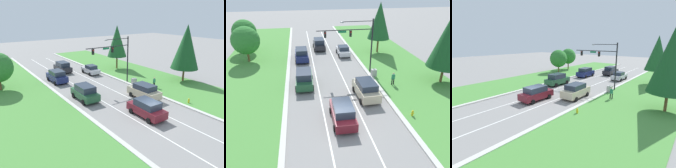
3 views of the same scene
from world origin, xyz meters
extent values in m
plane|color=gray|center=(0.00, 0.00, 0.00)|extent=(160.00, 160.00, 0.00)
cube|color=beige|center=(5.65, 0.00, 0.07)|extent=(0.50, 90.00, 0.15)
cube|color=beige|center=(-5.65, 0.00, 0.07)|extent=(0.50, 90.00, 0.15)
cube|color=white|center=(-1.80, 0.00, 0.00)|extent=(0.14, 81.00, 0.01)
cube|color=white|center=(1.80, 0.00, 0.00)|extent=(0.14, 81.00, 0.01)
cylinder|color=black|center=(6.11, 12.28, 3.78)|extent=(0.20, 0.20, 7.56)
cylinder|color=black|center=(2.32, 12.28, 6.20)|extent=(7.58, 0.12, 0.12)
cube|color=#147042|center=(1.94, 12.28, 5.98)|extent=(1.10, 0.04, 0.28)
cylinder|color=black|center=(4.03, 12.28, 7.25)|extent=(4.17, 0.09, 0.09)
ellipsoid|color=gray|center=(1.94, 12.28, 7.20)|extent=(0.56, 0.28, 0.20)
cube|color=black|center=(3.08, 12.28, 5.70)|extent=(0.28, 0.32, 0.80)
sphere|color=red|center=(3.08, 12.11, 5.93)|extent=(0.16, 0.16, 0.16)
sphere|color=#2D2D2D|center=(3.08, 12.11, 5.70)|extent=(0.16, 0.16, 0.16)
sphere|color=#2D2D2D|center=(3.08, 12.11, 5.46)|extent=(0.16, 0.16, 0.16)
cube|color=black|center=(-0.33, 12.28, 5.70)|extent=(0.28, 0.32, 0.80)
sphere|color=red|center=(-0.33, 12.11, 5.93)|extent=(0.16, 0.16, 0.16)
sphere|color=#2D2D2D|center=(-0.33, 12.11, 5.70)|extent=(0.16, 0.16, 0.16)
sphere|color=#2D2D2D|center=(-0.33, 12.11, 5.46)|extent=(0.16, 0.16, 0.16)
cube|color=silver|center=(3.70, 20.42, 0.69)|extent=(1.88, 4.39, 0.73)
cube|color=#283342|center=(3.69, 20.15, 1.38)|extent=(1.68, 1.98, 0.64)
cylinder|color=black|center=(4.61, 21.76, 0.33)|extent=(0.25, 0.66, 0.66)
cylinder|color=black|center=(2.81, 21.78, 0.33)|extent=(0.25, 0.66, 0.66)
cylinder|color=black|center=(4.58, 19.05, 0.33)|extent=(0.25, 0.66, 0.66)
cylinder|color=black|center=(2.78, 19.07, 0.33)|extent=(0.25, 0.66, 0.66)
cube|color=#235633|center=(-3.46, 9.24, 0.82)|extent=(2.12, 4.84, 0.88)
cube|color=#283342|center=(-3.47, 9.12, 1.67)|extent=(1.88, 2.92, 0.82)
cylinder|color=black|center=(-2.44, 10.71, 0.38)|extent=(0.25, 0.76, 0.75)
cylinder|color=black|center=(-4.43, 10.75, 0.38)|extent=(0.25, 0.76, 0.75)
cylinder|color=black|center=(-2.50, 7.74, 0.38)|extent=(0.25, 0.76, 0.75)
cylinder|color=black|center=(-4.48, 7.78, 0.38)|extent=(0.25, 0.76, 0.75)
cube|color=maroon|center=(-0.16, 1.03, 0.74)|extent=(2.05, 4.74, 0.85)
cube|color=#283342|center=(-0.16, 0.92, 1.54)|extent=(1.82, 2.86, 0.76)
cylinder|color=black|center=(0.83, 2.47, 0.32)|extent=(0.25, 0.64, 0.63)
cylinder|color=black|center=(-1.09, 2.51, 0.32)|extent=(0.25, 0.64, 0.63)
cylinder|color=black|center=(0.77, -0.44, 0.32)|extent=(0.25, 0.64, 0.63)
cylinder|color=black|center=(-1.15, -0.41, 0.32)|extent=(0.25, 0.64, 0.63)
cube|color=beige|center=(3.37, 5.24, 0.81)|extent=(2.17, 4.78, 0.98)
cube|color=#283342|center=(3.37, 5.13, 1.64)|extent=(1.92, 2.88, 0.69)
cylinder|color=black|center=(4.32, 6.73, 0.32)|extent=(0.26, 0.64, 0.64)
cylinder|color=black|center=(2.33, 6.68, 0.32)|extent=(0.26, 0.64, 0.64)
cylinder|color=black|center=(4.41, 3.81, 0.32)|extent=(0.26, 0.64, 0.64)
cylinder|color=black|center=(2.41, 3.75, 0.32)|extent=(0.26, 0.64, 0.64)
cube|color=navy|center=(-3.53, 18.99, 0.79)|extent=(2.11, 4.88, 0.92)
cube|color=#283342|center=(-3.53, 18.87, 1.63)|extent=(1.87, 2.94, 0.75)
cylinder|color=black|center=(-2.58, 20.51, 0.33)|extent=(0.25, 0.67, 0.67)
cylinder|color=black|center=(-4.54, 20.47, 0.33)|extent=(0.25, 0.67, 0.67)
cylinder|color=black|center=(-2.52, 17.51, 0.33)|extent=(0.25, 0.67, 0.67)
cylinder|color=black|center=(-4.48, 17.47, 0.33)|extent=(0.25, 0.67, 0.67)
cube|color=#28282D|center=(-0.11, 24.73, 0.74)|extent=(1.98, 4.87, 0.85)
cube|color=#283342|center=(-0.11, 24.61, 1.59)|extent=(1.78, 2.92, 0.83)
cylinder|color=black|center=(0.85, 26.24, 0.32)|extent=(0.24, 0.64, 0.63)
cylinder|color=black|center=(-1.08, 26.24, 0.32)|extent=(0.24, 0.64, 0.63)
cylinder|color=black|center=(0.86, 23.23, 0.32)|extent=(0.24, 0.64, 0.63)
cylinder|color=black|center=(-1.07, 23.22, 0.32)|extent=(0.24, 0.64, 0.63)
cube|color=#9E9E99|center=(6.07, 10.46, 0.54)|extent=(0.70, 0.60, 1.08)
cylinder|color=black|center=(7.51, 7.52, 0.42)|extent=(0.14, 0.14, 0.84)
cylinder|color=black|center=(7.77, 7.57, 0.42)|extent=(0.14, 0.14, 0.84)
cube|color=#287556|center=(7.64, 7.55, 1.14)|extent=(0.42, 0.29, 0.60)
sphere|color=tan|center=(7.64, 7.55, 1.58)|extent=(0.22, 0.22, 0.22)
cylinder|color=gold|center=(6.80, 0.57, 0.28)|extent=(0.20, 0.20, 0.55)
sphere|color=gold|center=(6.80, 0.57, 0.61)|extent=(0.18, 0.18, 0.18)
cylinder|color=gold|center=(6.68, 0.57, 0.30)|extent=(0.10, 0.09, 0.09)
cylinder|color=gold|center=(6.92, 0.57, 0.30)|extent=(0.10, 0.09, 0.09)
cylinder|color=brown|center=(14.17, 7.25, 1.12)|extent=(0.32, 0.32, 2.23)
cone|color=#194C23|center=(14.17, 7.25, 5.81)|extent=(4.48, 4.48, 7.16)
cylinder|color=brown|center=(-13.32, 25.47, 1.05)|extent=(0.32, 0.32, 2.09)
sphere|color=#2D752D|center=(-13.32, 25.47, 3.68)|extent=(4.23, 4.23, 4.23)
cylinder|color=brown|center=(10.17, 20.80, 1.29)|extent=(0.32, 0.32, 2.59)
cone|color=#1E5628|center=(10.17, 20.80, 5.69)|extent=(3.88, 3.88, 6.21)
cylinder|color=brown|center=(-12.02, 19.68, 0.95)|extent=(0.32, 0.32, 1.90)
sphere|color=#2D752D|center=(-12.02, 19.68, 3.53)|extent=(4.37, 4.37, 4.37)
camera|label=1|loc=(-15.96, -14.99, 10.98)|focal=35.00mm
camera|label=2|loc=(-3.59, -15.92, 12.45)|focal=35.00mm
camera|label=3|loc=(16.73, -14.23, 7.68)|focal=28.00mm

